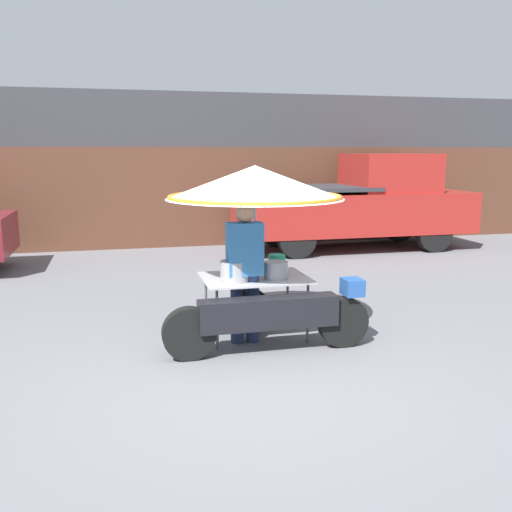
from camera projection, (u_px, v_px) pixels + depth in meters
name	position (u px, v px, depth m)	size (l,w,h in m)	color
ground_plane	(254.00, 376.00, 5.36)	(36.00, 36.00, 0.00)	slate
shopfront_building	(166.00, 170.00, 13.24)	(28.00, 2.06, 3.34)	#38383D
vendor_motorcycle_cart	(257.00, 204.00, 6.21)	(2.21, 1.97, 1.93)	black
vendor_person	(245.00, 266.00, 6.17)	(0.38, 0.22, 1.54)	navy
pickup_truck	(359.00, 204.00, 12.19)	(5.02, 1.76, 2.03)	black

